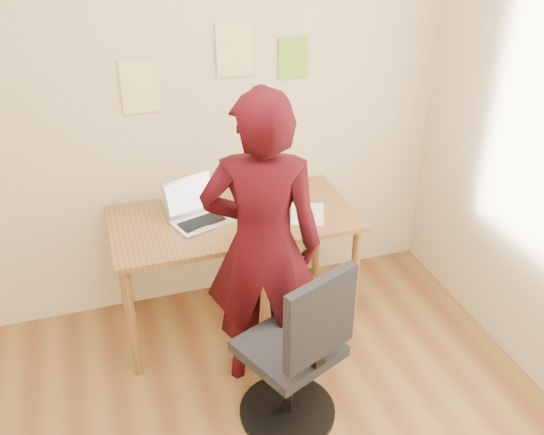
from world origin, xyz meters
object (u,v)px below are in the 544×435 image
object	(u,v)px
laptop	(197,212)
person	(262,247)
desk	(234,229)
phone	(273,229)
office_chair	(297,360)

from	to	relation	value
laptop	person	xyz separation A→B (m)	(0.23, -0.53, 0.04)
desk	phone	size ratio (longest dim) A/B	11.54
desk	office_chair	distance (m)	0.93
phone	office_chair	size ratio (longest dim) A/B	0.13
laptop	phone	distance (m)	0.45
phone	office_chair	distance (m)	0.76
desk	office_chair	xyz separation A→B (m)	(0.08, -0.89, -0.24)
desk	phone	distance (m)	0.29
laptop	office_chair	distance (m)	1.03
phone	person	distance (m)	0.34
office_chair	person	xyz separation A→B (m)	(-0.05, 0.39, 0.42)
laptop	person	size ratio (longest dim) A/B	0.23
desk	laptop	bearing A→B (deg)	171.66
laptop	office_chair	world-z (taller)	laptop
desk	laptop	distance (m)	0.25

